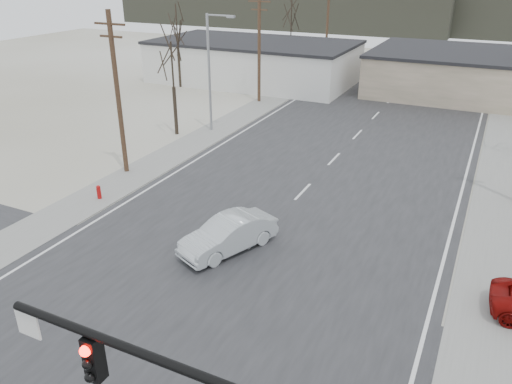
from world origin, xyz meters
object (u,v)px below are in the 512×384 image
at_px(car_far_a, 459,86).
at_px(car_far_b, 392,60).
at_px(sedan_crossing, 228,234).
at_px(fire_hydrant, 99,192).

height_order(car_far_a, car_far_b, car_far_a).
bearing_deg(sedan_crossing, car_far_a, 103.15).
relative_size(fire_hydrant, sedan_crossing, 0.18).
xyz_separation_m(sedan_crossing, car_far_a, (6.54, 37.54, -0.07)).
height_order(fire_hydrant, car_far_b, car_far_b).
height_order(fire_hydrant, car_far_a, car_far_a).
bearing_deg(car_far_a, car_far_b, -42.70).
distance_m(car_far_a, car_far_b, 16.19).
height_order(fire_hydrant, sedan_crossing, sedan_crossing).
distance_m(sedan_crossing, car_far_a, 38.11).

